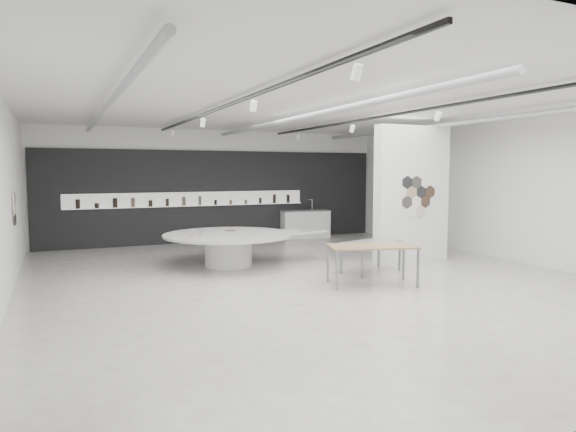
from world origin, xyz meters
name	(u,v)px	position (x,y,z in m)	size (l,w,h in m)	color
room	(308,186)	(-0.09, 0.00, 2.07)	(12.02, 14.02, 3.82)	beige
back_wall_display	(217,196)	(-0.08, 6.93, 1.54)	(11.80, 0.27, 3.10)	black
partition_column	(412,194)	(3.50, 1.00, 1.80)	(2.20, 0.38, 3.60)	white
display_island	(231,245)	(-1.12, 2.32, 0.54)	(4.60, 3.85, 0.84)	white
sample_table_wood	(372,248)	(0.90, -1.04, 0.78)	(1.99, 1.37, 0.85)	olive
sample_table_stone	(371,244)	(1.64, 0.11, 0.68)	(1.60, 1.11, 0.75)	gray
kitchen_counter	(305,224)	(3.08, 6.53, 0.50)	(1.83, 0.88, 1.39)	white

